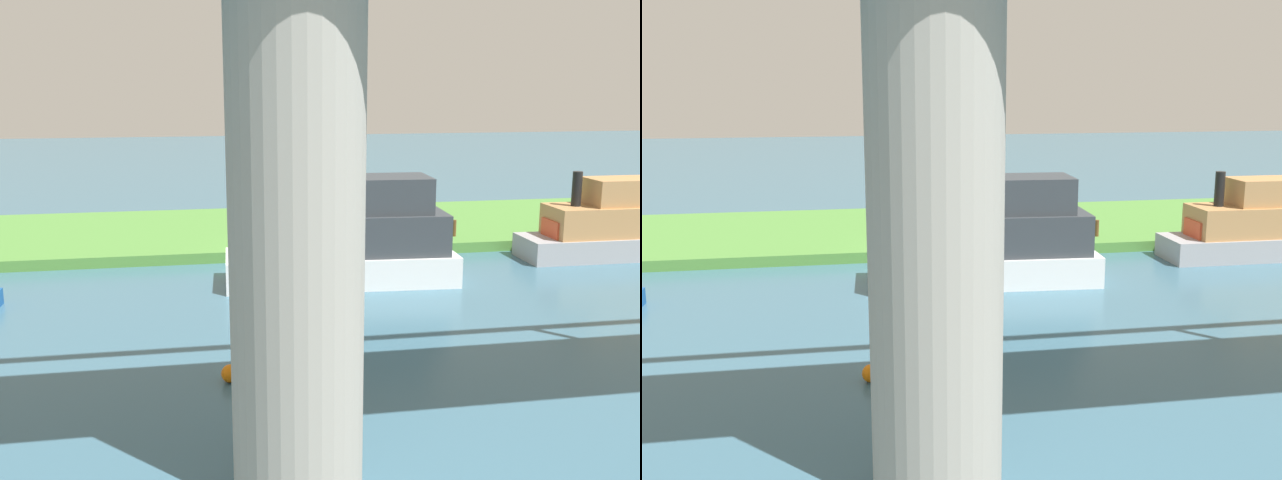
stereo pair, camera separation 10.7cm
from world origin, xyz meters
TOP-DOWN VIEW (x-y plane):
  - ground_plane at (0.00, 0.00)m, footprint 160.00×160.00m
  - grassy_bank at (0.00, -6.00)m, footprint 80.00×12.00m
  - bridge_pylon at (2.41, 19.50)m, footprint 2.61×2.61m
  - person_on_bank at (-0.54, -1.89)m, footprint 0.37×0.37m
  - mooring_post at (-8.75, -1.58)m, footprint 0.20×0.20m
  - pontoon_yellow at (-2.06, 4.17)m, footprint 9.52×3.68m
  - motorboat_white at (-15.11, 2.02)m, footprint 8.00×2.72m
  - marker_buoy at (3.42, 13.78)m, footprint 0.50×0.50m

SIDE VIEW (x-z plane):
  - ground_plane at x=0.00m, z-range 0.00..0.00m
  - grassy_bank at x=0.00m, z-range 0.00..0.50m
  - marker_buoy at x=3.42m, z-range 0.00..0.50m
  - mooring_post at x=-8.75m, z-range 0.50..1.32m
  - person_on_bank at x=-0.54m, z-range 0.51..1.90m
  - motorboat_white at x=-15.11m, z-range -0.53..3.55m
  - pontoon_yellow at x=-2.06m, z-range -0.62..4.16m
  - bridge_pylon at x=2.41m, z-range 0.00..10.70m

